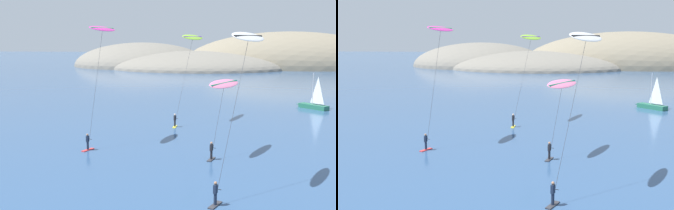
# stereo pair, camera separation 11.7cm
# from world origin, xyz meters

# --- Properties ---
(headland_island) EXTENTS (124.89, 63.65, 26.77)m
(headland_island) POSITION_xyz_m (13.53, 145.79, 0.00)
(headland_island) COLOR slate
(headland_island) RESTS_ON ground
(sailboat_near) EXTENTS (4.66, 5.09, 5.70)m
(sailboat_near) POSITION_xyz_m (23.49, 50.27, 0.64)
(sailboat_near) COLOR #23664C
(sailboat_near) RESTS_ON ground
(kitesurfer_magenta) EXTENTS (2.74, 6.61, 12.49)m
(kitesurfer_magenta) POSITION_xyz_m (-3.69, 24.92, 11.19)
(kitesurfer_magenta) COLOR red
(kitesurfer_magenta) RESTS_ON ground
(kitesurfer_white) EXTENTS (4.58, 8.28, 11.72)m
(kitesurfer_white) POSITION_xyz_m (10.38, 13.44, 10.50)
(kitesurfer_white) COLOR #2D2D33
(kitesurfer_white) RESTS_ON ground
(kitesurfer_pink) EXTENTS (3.79, 6.00, 7.28)m
(kitesurfer_pink) POSITION_xyz_m (8.92, 22.01, 6.43)
(kitesurfer_pink) COLOR #2D2D33
(kitesurfer_pink) RESTS_ON ground
(kitesurfer_lime) EXTENTS (3.84, 8.82, 11.67)m
(kitesurfer_lime) POSITION_xyz_m (4.87, 38.48, 10.50)
(kitesurfer_lime) COLOR yellow
(kitesurfer_lime) RESTS_ON ground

